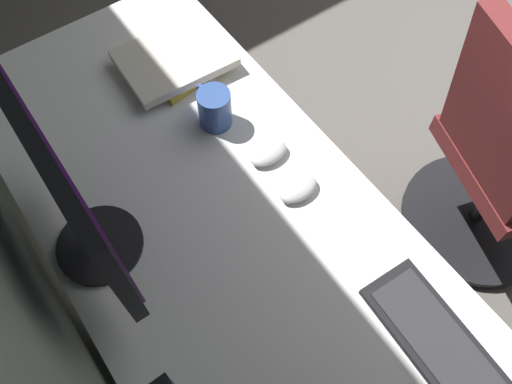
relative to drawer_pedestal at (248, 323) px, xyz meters
The scene contains 9 objects.
desk 0.32m from the drawer_pedestal, 21.87° to the right, with size 1.80×0.74×0.73m.
drawer_pedestal is the anchor object (origin of this frame).
monitor_primary 0.72m from the drawer_pedestal, 41.00° to the left, with size 0.49×0.20×0.44m.
keyboard_main 0.60m from the drawer_pedestal, 147.83° to the right, with size 0.43×0.16×0.02m.
mouse_main 0.47m from the drawer_pedestal, 65.27° to the right, with size 0.06×0.10×0.03m, color silver.
mouse_spare 0.52m from the drawer_pedestal, 45.22° to the right, with size 0.06×0.10×0.03m, color silver.
book_stack_near 0.78m from the drawer_pedestal, 17.77° to the right, with size 0.24×0.31×0.05m.
coffee_mug 0.63m from the drawer_pedestal, 24.77° to the right, with size 0.13×0.09×0.11m.
office_chair 0.94m from the drawer_pedestal, 95.03° to the right, with size 0.56×0.60×0.97m.
Camera 1 is at (-0.55, 2.13, 1.84)m, focal length 36.36 mm.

